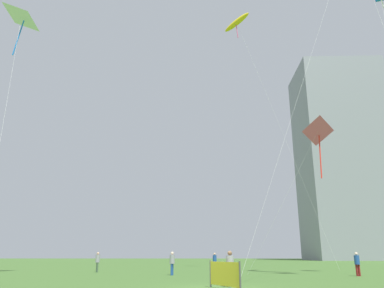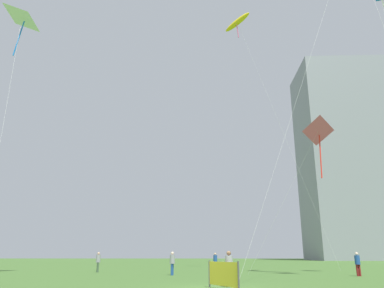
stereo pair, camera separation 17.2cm
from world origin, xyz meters
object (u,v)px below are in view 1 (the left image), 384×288
Objects in this scene: distant_highrise_0 at (342,159)px; event_banner at (224,274)px; person_standing_3 at (172,262)px; kite_flying_0 at (237,23)px; person_standing_4 at (98,261)px; kite_flying_3 at (21,19)px; person_standing_2 at (357,262)px; kite_flying_1 at (318,134)px; person_standing_1 at (230,266)px; person_standing_5 at (215,260)px.

distant_highrise_0 is 106.07m from event_banner.
kite_flying_0 is at bearing 160.70° from person_standing_3.
kite_flying_3 is (-6.31, -7.53, 20.56)m from person_standing_4.
person_standing_2 is 0.70× the size of event_banner.
event_banner is at bearing -99.31° from kite_flying_0.
kite_flying_1 is at bearing -160.53° from person_standing_2.
kite_flying_1 is 4.82× the size of event_banner.
person_standing_1 is 28.16m from kite_flying_3.
kite_flying_1 is 90.85m from distant_highrise_0.
person_standing_5 is at bearing 172.17° from person_standing_3.
person_standing_3 is at bearing -148.48° from person_standing_4.
person_standing_4 is 0.08× the size of kite_flying_3.
distant_highrise_0 is at bearing 65.60° from event_banner.
person_standing_2 is 0.03× the size of distant_highrise_0.
person_standing_4 is at bearing 164.94° from person_standing_2.
person_standing_1 is at bearing -135.42° from person_standing_2.
person_standing_4 is at bearing 160.64° from kite_flying_1.
person_standing_5 is at bearing -155.13° from kite_flying_0.
distant_highrise_0 is at bearing 54.63° from kite_flying_3.
kite_flying_3 is (-25.40, -0.82, 10.57)m from kite_flying_1.
person_standing_1 is 11.76m from person_standing_3.
kite_flying_1 reaches higher than person_standing_4.
person_standing_3 is at bearing 176.14° from person_standing_2.
kite_flying_1 is 27.53m from kite_flying_3.
person_standing_1 is 0.03× the size of distant_highrise_0.
person_standing_2 is 0.06× the size of kite_flying_0.
person_standing_1 is at bearing 73.80° from event_banner.
person_standing_3 is at bearing -139.14° from person_standing_1.
kite_flying_0 is (14.24, 5.08, 28.52)m from person_standing_4.
person_standing_1 is 0.06× the size of kite_flying_0.
kite_flying_3 is at bearing 115.53° from person_standing_4.
person_standing_3 is 24.75m from kite_flying_3.
person_standing_3 reaches higher than person_standing_1.
event_banner is at bearing 30.94° from person_standing_3.
event_banner is at bearing -128.76° from kite_flying_1.
distant_highrise_0 is (41.80, 91.69, 28.33)m from person_standing_1.
kite_flying_0 is (7.02, 9.94, 28.52)m from person_standing_3.
person_standing_1 is at bearing -26.20° from kite_flying_3.
person_standing_3 is 0.08× the size of kite_flying_3.
person_standing_2 is at bearing 46.59° from event_banner.
person_standing_1 reaches higher than event_banner.
person_standing_4 is 0.06× the size of kite_flying_0.
person_standing_2 is 1.00× the size of person_standing_5.
distant_highrise_0 reaches higher than kite_flying_3.
person_standing_5 is (3.70, 8.40, -0.03)m from person_standing_3.
person_standing_4 is at bearing -160.37° from kite_flying_0.
person_standing_2 is 22.16m from person_standing_4.
distant_highrise_0 is at bearing 67.78° from kite_flying_1.
kite_flying_1 is 0.20× the size of distant_highrise_0.
person_standing_5 is (10.92, 3.54, -0.03)m from person_standing_4.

